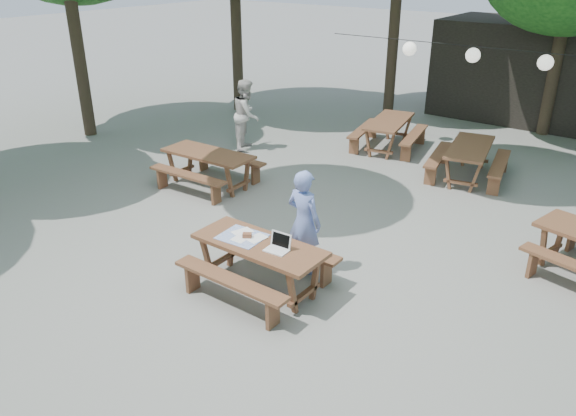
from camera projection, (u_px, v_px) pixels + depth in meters
The scene contains 11 objects.
ground at pixel (339, 248), 9.51m from camera, with size 80.00×80.00×0.00m, color slate.
pavilion at pixel (547, 72), 16.32m from camera, with size 6.00×3.00×2.80m, color black.
main_picnic_table at pixel (260, 265), 8.25m from camera, with size 2.00×1.58×0.75m.
picnic_table_nw at pixel (209, 169), 11.92m from camera, with size 2.03×1.66×0.75m.
picnic_table_far_w at pixel (388, 134), 14.18m from camera, with size 1.93×2.18×0.75m.
picnic_table_far_e at pixel (468, 162), 12.32m from camera, with size 1.92×2.17×0.75m.
woman at pixel (304, 222), 8.55m from camera, with size 0.61×0.40×1.67m, color #7388D2.
second_person at pixel (247, 114), 14.05m from camera, with size 0.85×0.66×1.75m, color beige.
laptop at pixel (279, 246), 7.90m from camera, with size 0.35×0.28×0.24m.
tabletop_clutter at pixel (243, 236), 8.27m from camera, with size 0.69×0.59×0.08m.
paper_lanterns at pixel (474, 55), 12.99m from camera, with size 9.00×0.34×0.38m.
Camera 1 is at (4.29, -7.24, 4.58)m, focal length 35.00 mm.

